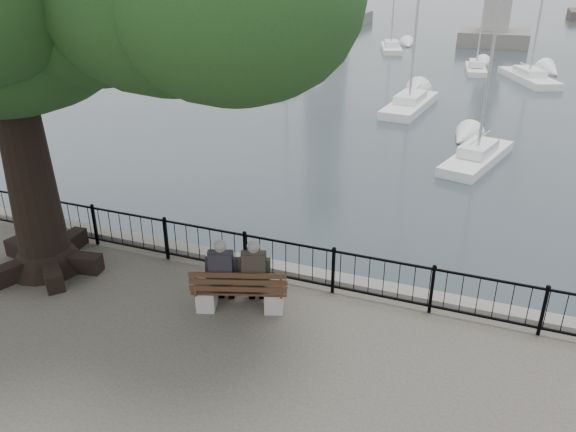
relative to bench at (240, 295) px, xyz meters
The scene contains 12 objects.
harbor 2.02m from the bench, 73.23° to the left, with size 260.00×260.00×1.20m.
railing 1.38m from the bench, 67.18° to the left, with size 22.06×0.06×1.00m.
bench is the anchor object (origin of this frame).
person_left 0.51m from the bench, behind, with size 0.62×0.85×1.56m.
person_right 0.49m from the bench, 38.51° to the left, with size 0.62×0.85×1.56m.
lion_monument 48.76m from the bench, 87.03° to the left, with size 6.08×6.08×8.95m.
sailboat_b 21.65m from the bench, 91.03° to the left, with size 2.23×6.07×13.68m.
sailboat_c 14.40m from the bench, 75.41° to the left, with size 2.61×5.16×10.22m.
sailboat_e 26.32m from the bench, 109.09° to the left, with size 2.09×6.10×13.07m.
sailboat_f 34.27m from the bench, 86.56° to the left, with size 1.84×4.75×10.02m.
sailboat_g 32.34m from the bench, 80.13° to the left, with size 4.04×6.33×11.06m.
sailboat_h 42.22m from the bench, 97.62° to the left, with size 2.96×5.79×13.74m.
Camera 1 is at (3.75, -7.17, 6.39)m, focal length 35.00 mm.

